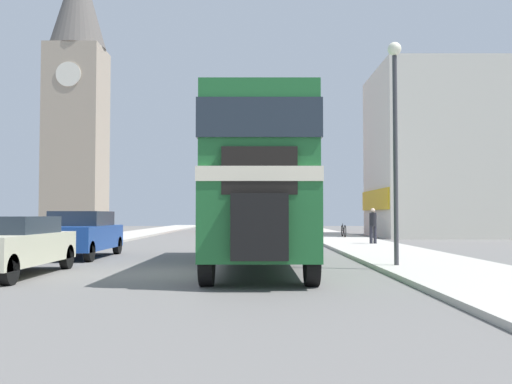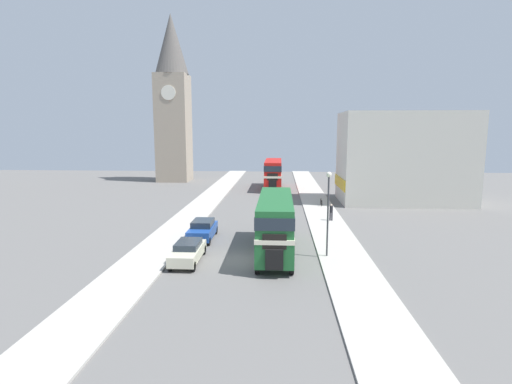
{
  "view_description": "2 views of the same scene",
  "coord_description": "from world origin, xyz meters",
  "px_view_note": "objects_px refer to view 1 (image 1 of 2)",
  "views": [
    {
      "loc": [
        1.91,
        -13.88,
        1.42
      ],
      "look_at": [
        1.98,
        1.97,
        2.06
      ],
      "focal_mm": 40.0,
      "sensor_mm": 36.0,
      "label": 1
    },
    {
      "loc": [
        2.23,
        -25.96,
        8.7
      ],
      "look_at": [
        0.0,
        11.85,
        2.89
      ],
      "focal_mm": 28.0,
      "sensor_mm": 36.0,
      "label": 2
    }
  ],
  "objects_px": {
    "bicycle_on_pavement": "(341,231)",
    "street_lamp": "(393,118)",
    "car_parked_near": "(8,245)",
    "car_parked_mid": "(78,234)",
    "bus_distant": "(246,202)",
    "double_decker_bus": "(256,179)",
    "church_tower": "(75,86)",
    "pedestrian_walking": "(371,223)"
  },
  "relations": [
    {
      "from": "pedestrian_walking",
      "to": "church_tower",
      "type": "distance_m",
      "value": 40.85
    },
    {
      "from": "car_parked_mid",
      "to": "street_lamp",
      "type": "height_order",
      "value": "street_lamp"
    },
    {
      "from": "bus_distant",
      "to": "double_decker_bus",
      "type": "bearing_deg",
      "value": -88.8
    },
    {
      "from": "bus_distant",
      "to": "church_tower",
      "type": "xyz_separation_m",
      "value": [
        -17.4,
        8.59,
        11.79
      ]
    },
    {
      "from": "double_decker_bus",
      "to": "car_parked_mid",
      "type": "relative_size",
      "value": 2.44
    },
    {
      "from": "double_decker_bus",
      "to": "church_tower",
      "type": "distance_m",
      "value": 46.35
    },
    {
      "from": "double_decker_bus",
      "to": "pedestrian_walking",
      "type": "bearing_deg",
      "value": 62.66
    },
    {
      "from": "bus_distant",
      "to": "street_lamp",
      "type": "xyz_separation_m",
      "value": [
        4.27,
        -33.36,
        1.4
      ]
    },
    {
      "from": "car_parked_mid",
      "to": "street_lamp",
      "type": "bearing_deg",
      "value": -23.94
    },
    {
      "from": "bus_distant",
      "to": "church_tower",
      "type": "relative_size",
      "value": 0.39
    },
    {
      "from": "car_parked_near",
      "to": "bus_distant",
      "type": "bearing_deg",
      "value": 81.62
    },
    {
      "from": "bus_distant",
      "to": "car_parked_mid",
      "type": "relative_size",
      "value": 2.5
    },
    {
      "from": "bus_distant",
      "to": "car_parked_mid",
      "type": "bearing_deg",
      "value": -100.2
    },
    {
      "from": "car_parked_near",
      "to": "pedestrian_walking",
      "type": "bearing_deg",
      "value": 48.86
    },
    {
      "from": "bus_distant",
      "to": "pedestrian_walking",
      "type": "relative_size",
      "value": 6.79
    },
    {
      "from": "double_decker_bus",
      "to": "bicycle_on_pavement",
      "type": "height_order",
      "value": "double_decker_bus"
    },
    {
      "from": "double_decker_bus",
      "to": "car_parked_near",
      "type": "relative_size",
      "value": 2.42
    },
    {
      "from": "car_parked_mid",
      "to": "pedestrian_walking",
      "type": "distance_m",
      "value": 13.2
    },
    {
      "from": "car_parked_mid",
      "to": "car_parked_near",
      "type": "bearing_deg",
      "value": -88.93
    },
    {
      "from": "car_parked_near",
      "to": "car_parked_mid",
      "type": "bearing_deg",
      "value": 91.07
    },
    {
      "from": "church_tower",
      "to": "bus_distant",
      "type": "bearing_deg",
      "value": -26.27
    },
    {
      "from": "car_parked_near",
      "to": "street_lamp",
      "type": "relative_size",
      "value": 0.75
    },
    {
      "from": "car_parked_mid",
      "to": "bicycle_on_pavement",
      "type": "bearing_deg",
      "value": 53.39
    },
    {
      "from": "church_tower",
      "to": "street_lamp",
      "type": "bearing_deg",
      "value": -62.68
    },
    {
      "from": "double_decker_bus",
      "to": "car_parked_mid",
      "type": "distance_m",
      "value": 6.94
    },
    {
      "from": "bus_distant",
      "to": "church_tower",
      "type": "height_order",
      "value": "church_tower"
    },
    {
      "from": "car_parked_mid",
      "to": "bus_distant",
      "type": "bearing_deg",
      "value": 79.8
    },
    {
      "from": "church_tower",
      "to": "double_decker_bus",
      "type": "bearing_deg",
      "value": -66.19
    },
    {
      "from": "car_parked_mid",
      "to": "church_tower",
      "type": "bearing_deg",
      "value": 107.86
    },
    {
      "from": "pedestrian_walking",
      "to": "church_tower",
      "type": "height_order",
      "value": "church_tower"
    },
    {
      "from": "bus_distant",
      "to": "car_parked_near",
      "type": "bearing_deg",
      "value": -98.38
    },
    {
      "from": "bus_distant",
      "to": "church_tower",
      "type": "bearing_deg",
      "value": 153.73
    },
    {
      "from": "bicycle_on_pavement",
      "to": "street_lamp",
      "type": "height_order",
      "value": "street_lamp"
    },
    {
      "from": "street_lamp",
      "to": "church_tower",
      "type": "distance_m",
      "value": 48.35
    },
    {
      "from": "car_parked_mid",
      "to": "bicycle_on_pavement",
      "type": "relative_size",
      "value": 2.49
    },
    {
      "from": "double_decker_bus",
      "to": "bicycle_on_pavement",
      "type": "distance_m",
      "value": 18.98
    },
    {
      "from": "bicycle_on_pavement",
      "to": "church_tower",
      "type": "relative_size",
      "value": 0.06
    },
    {
      "from": "car_parked_near",
      "to": "car_parked_mid",
      "type": "xyz_separation_m",
      "value": [
        -0.11,
        5.72,
        0.06
      ]
    },
    {
      "from": "car_parked_mid",
      "to": "church_tower",
      "type": "height_order",
      "value": "church_tower"
    },
    {
      "from": "car_parked_mid",
      "to": "pedestrian_walking",
      "type": "relative_size",
      "value": 2.72
    },
    {
      "from": "double_decker_bus",
      "to": "bus_distant",
      "type": "distance_m",
      "value": 32.39
    },
    {
      "from": "bus_distant",
      "to": "bicycle_on_pavement",
      "type": "xyz_separation_m",
      "value": [
        5.84,
        -14.22,
        -2.07
      ]
    }
  ]
}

